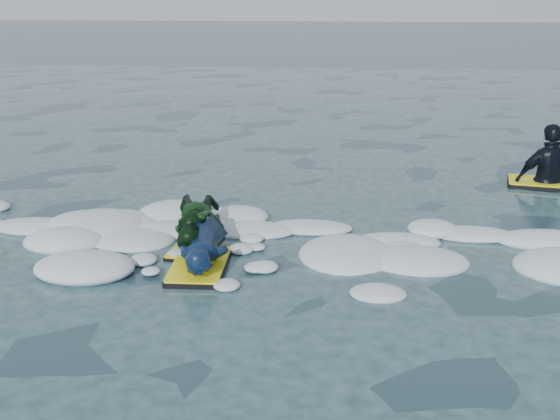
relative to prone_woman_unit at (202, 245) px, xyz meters
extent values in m
plane|color=#19333D|center=(-0.10, -0.48, -0.22)|extent=(120.00, 120.00, 0.00)
cube|color=black|center=(0.00, -0.22, -0.19)|extent=(0.64, 1.13, 0.06)
cube|color=#FFF115|center=(0.00, -0.22, -0.15)|extent=(0.62, 1.11, 0.02)
imported|color=#0A224C|center=(0.00, 0.03, 0.02)|extent=(0.85, 1.75, 0.40)
cube|color=black|center=(-0.16, 0.37, -0.19)|extent=(0.61, 0.97, 0.05)
cube|color=#FFF115|center=(-0.16, 0.37, -0.16)|extent=(0.59, 0.95, 0.02)
cube|color=#1A34C4|center=(-0.16, 0.37, -0.15)|extent=(0.27, 0.88, 0.01)
imported|color=black|center=(-0.16, 0.57, 0.07)|extent=(0.75, 1.41, 0.52)
cube|color=black|center=(4.90, 3.71, -0.18)|extent=(1.35, 0.91, 0.06)
cube|color=#FFF115|center=(4.90, 3.71, -0.14)|extent=(1.32, 0.88, 0.02)
imported|color=black|center=(4.90, 3.71, -0.14)|extent=(1.14, 0.57, 1.87)
camera|label=1|loc=(1.57, -7.48, 2.84)|focal=45.00mm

